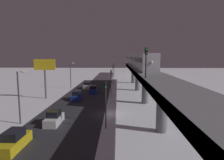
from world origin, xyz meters
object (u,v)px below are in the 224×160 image
object	(u,v)px
traffic_light_near	(106,98)
subway_train	(133,59)
sedan_white_2	(54,118)
rail_signal	(146,57)
sedan_blue_2	(93,90)
sedan_yellow	(14,141)
traffic_light_far	(113,72)
commercial_billboard	(45,68)
traffic_light_mid	(111,79)
sedan_silver	(87,86)
traffic_light_distant	(114,68)
sedan_blue	(77,96)

from	to	relation	value
traffic_light_near	subway_train	bearing A→B (deg)	-99.19
sedan_white_2	traffic_light_near	xyz separation A→B (m)	(-7.50, 1.54, 3.40)
rail_signal	sedan_blue_2	world-z (taller)	rail_signal
rail_signal	sedan_yellow	distance (m)	18.16
traffic_light_far	commercial_billboard	bearing A→B (deg)	55.67
traffic_light_mid	sedan_silver	bearing A→B (deg)	-57.04
subway_train	traffic_light_distant	xyz separation A→B (m)	(7.18, -14.81, -4.31)
subway_train	traffic_light_mid	distance (m)	26.02
sedan_white_2	traffic_light_near	bearing A→B (deg)	168.42
sedan_blue	sedan_white_2	distance (m)	15.07
sedan_silver	sedan_white_2	world-z (taller)	same
subway_train	traffic_light_far	xyz separation A→B (m)	(7.18, 4.91, -4.31)
rail_signal	sedan_white_2	bearing A→B (deg)	-3.51
subway_train	traffic_light_near	xyz separation A→B (m)	(7.18, 44.36, -4.31)
sedan_yellow	traffic_light_far	xyz separation A→B (m)	(-9.30, -45.25, 3.40)
rail_signal	sedan_blue_2	xyz separation A→B (m)	(9.96, -23.45, -8.65)
rail_signal	sedan_yellow	size ratio (longest dim) A/B	0.86
sedan_blue	traffic_light_far	size ratio (longest dim) A/B	0.67
sedan_silver	sedan_blue	size ratio (longest dim) A/B	1.05
sedan_yellow	traffic_light_near	xyz separation A→B (m)	(-9.30, -5.81, 3.40)
traffic_light_far	sedan_yellow	bearing A→B (deg)	78.39
rail_signal	sedan_blue_2	distance (m)	26.91
sedan_yellow	traffic_light_far	world-z (taller)	traffic_light_far
rail_signal	sedan_silver	size ratio (longest dim) A/B	0.89
sedan_blue	sedan_blue_2	world-z (taller)	same
traffic_light_distant	traffic_light_far	bearing A→B (deg)	90.00
traffic_light_mid	traffic_light_far	distance (m)	19.72
traffic_light_near	traffic_light_far	world-z (taller)	same
traffic_light_mid	commercial_billboard	bearing A→B (deg)	7.51
subway_train	commercial_billboard	xyz separation A→B (m)	(21.98, 26.59, -1.68)
sedan_blue_2	sedan_yellow	world-z (taller)	same
sedan_blue	traffic_light_mid	size ratio (longest dim) A/B	0.67
traffic_light_far	rail_signal	bearing A→B (deg)	97.74
rail_signal	sedan_silver	world-z (taller)	rail_signal
sedan_blue	rail_signal	bearing A→B (deg)	128.84
sedan_yellow	sedan_white_2	bearing A→B (deg)	-103.78
traffic_light_far	commercial_billboard	distance (m)	26.38
traffic_light_far	traffic_light_distant	xyz separation A→B (m)	(0.00, -19.72, 0.00)
sedan_blue_2	traffic_light_far	size ratio (longest dim) A/B	0.69
sedan_white_2	traffic_light_distant	size ratio (longest dim) A/B	0.66
traffic_light_mid	traffic_light_distant	distance (m)	39.45
sedan_blue_2	commercial_billboard	distance (m)	13.41
subway_train	sedan_white_2	size ratio (longest dim) A/B	17.64
sedan_silver	traffic_light_far	distance (m)	11.59
sedan_blue_2	sedan_yellow	distance (m)	30.36
subway_train	rail_signal	distance (m)	43.66
sedan_yellow	traffic_light_near	bearing A→B (deg)	-148.03
subway_train	commercial_billboard	size ratio (longest dim) A/B	8.32
sedan_yellow	traffic_light_near	size ratio (longest dim) A/B	0.72
sedan_blue	sedan_silver	bearing A→B (deg)	-90.00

